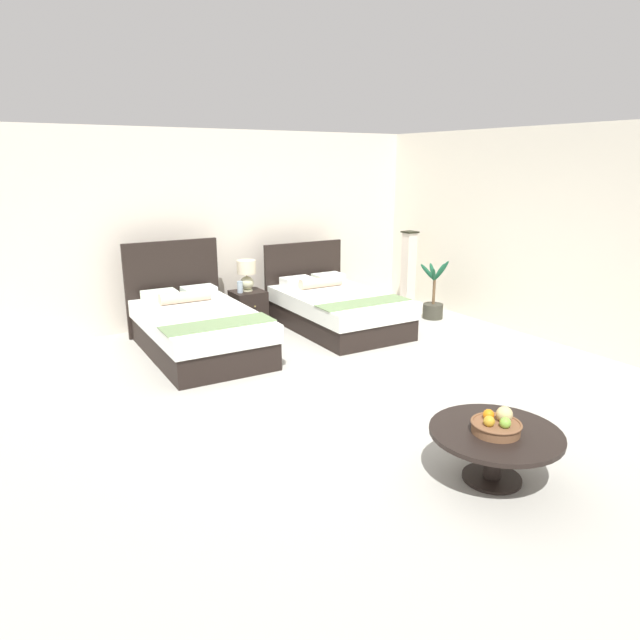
# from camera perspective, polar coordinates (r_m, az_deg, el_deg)

# --- Properties ---
(ground_plane) EXTENTS (9.99, 10.14, 0.02)m
(ground_plane) POSITION_cam_1_polar(r_m,az_deg,el_deg) (6.23, 3.08, -6.42)
(ground_plane) COLOR #B2B0A6
(wall_back) EXTENTS (9.99, 0.12, 2.77)m
(wall_back) POSITION_cam_1_polar(r_m,az_deg,el_deg) (8.70, -9.30, 9.24)
(wall_back) COLOR silver
(wall_back) RESTS_ON ground
(wall_side_right) EXTENTS (0.12, 5.74, 2.77)m
(wall_side_right) POSITION_cam_1_polar(r_m,az_deg,el_deg) (8.34, 20.11, 8.23)
(wall_side_right) COLOR silver
(wall_side_right) RESTS_ON ground
(bed_near_window) EXTENTS (1.33, 2.18, 1.29)m
(bed_near_window) POSITION_cam_1_polar(r_m,az_deg,el_deg) (7.27, -12.17, -0.80)
(bed_near_window) COLOR black
(bed_near_window) RESTS_ON ground
(bed_near_corner) EXTENTS (1.36, 2.13, 1.13)m
(bed_near_corner) POSITION_cam_1_polar(r_m,az_deg,el_deg) (8.16, 1.59, 1.20)
(bed_near_corner) COLOR black
(bed_near_corner) RESTS_ON ground
(nightstand) EXTENTS (0.46, 0.45, 0.52)m
(nightstand) POSITION_cam_1_polar(r_m,az_deg,el_deg) (8.35, -7.19, 1.17)
(nightstand) COLOR black
(nightstand) RESTS_ON ground
(table_lamp) EXTENTS (0.27, 0.27, 0.45)m
(table_lamp) POSITION_cam_1_polar(r_m,az_deg,el_deg) (8.25, -7.38, 4.72)
(table_lamp) COLOR beige
(table_lamp) RESTS_ON nightstand
(vase) EXTENTS (0.08, 0.08, 0.17)m
(vase) POSITION_cam_1_polar(r_m,az_deg,el_deg) (8.18, -8.03, 3.30)
(vase) COLOR #AABECE
(vase) RESTS_ON nightstand
(coffee_table) EXTENTS (0.98, 0.98, 0.40)m
(coffee_table) POSITION_cam_1_polar(r_m,az_deg,el_deg) (4.51, 17.16, -11.56)
(coffee_table) COLOR black
(coffee_table) RESTS_ON ground
(fruit_bowl) EXTENTS (0.37, 0.37, 0.19)m
(fruit_bowl) POSITION_cam_1_polar(r_m,az_deg,el_deg) (4.42, 17.32, -9.99)
(fruit_bowl) COLOR brown
(fruit_bowl) RESTS_ON coffee_table
(floor_lamp_corner) EXTENTS (0.22, 0.22, 1.24)m
(floor_lamp_corner) POSITION_cam_1_polar(r_m,az_deg,el_deg) (9.47, 8.86, 5.06)
(floor_lamp_corner) COLOR black
(floor_lamp_corner) RESTS_ON ground
(potted_palm) EXTENTS (0.46, 0.42, 0.93)m
(potted_palm) POSITION_cam_1_polar(r_m,az_deg,el_deg) (8.84, 11.31, 1.76)
(potted_palm) COLOR #3A392E
(potted_palm) RESTS_ON ground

